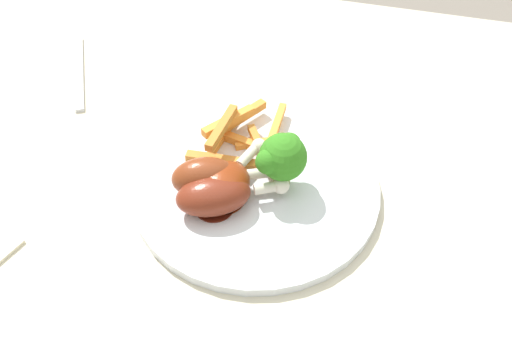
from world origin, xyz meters
TOP-DOWN VIEW (x-y plane):
  - dining_table at (0.00, 0.00)m, footprint 1.12×0.88m
  - dinner_plate at (-0.02, 0.04)m, footprint 0.29×0.29m
  - broccoli_floret_front at (-0.04, 0.04)m, footprint 0.05×0.06m
  - carrot_fries_pile at (0.02, -0.01)m, footprint 0.13×0.14m
  - chicken_drumstick_near at (0.03, 0.07)m, footprint 0.13×0.08m
  - chicken_drumstick_far at (0.01, 0.09)m, footprint 0.12×0.09m
  - chicken_drumstick_extra at (0.01, 0.07)m, footprint 0.07×0.12m
  - fork at (0.30, -0.11)m, footprint 0.10×0.17m

SIDE VIEW (x-z plane):
  - dining_table at x=0.00m, z-range 0.26..0.97m
  - fork at x=0.30m, z-range 0.71..0.72m
  - dinner_plate at x=-0.02m, z-range 0.71..0.72m
  - carrot_fries_pile at x=0.02m, z-range 0.72..0.76m
  - chicken_drumstick_far at x=0.01m, z-range 0.72..0.76m
  - chicken_drumstick_extra at x=0.01m, z-range 0.72..0.76m
  - chicken_drumstick_near at x=0.03m, z-range 0.72..0.77m
  - broccoli_floret_front at x=-0.04m, z-range 0.73..0.80m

